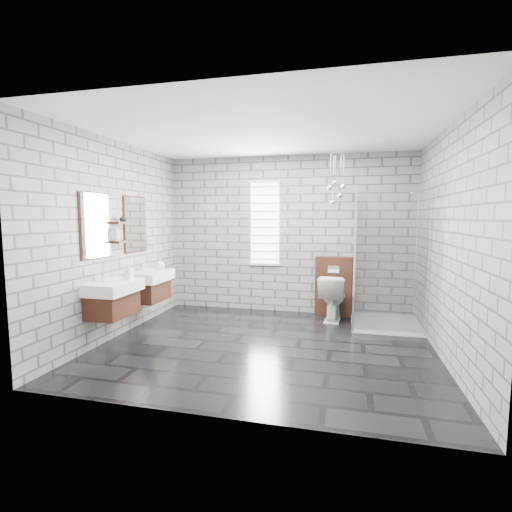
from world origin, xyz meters
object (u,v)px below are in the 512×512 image
at_px(vanity_left, 111,288).
at_px(shower_enclosure, 380,294).
at_px(cistern_panel, 333,286).
at_px(toilet, 333,297).
at_px(vanity_right, 148,277).

bearing_deg(vanity_left, shower_enclosure, 26.25).
xyz_separation_m(vanity_left, cistern_panel, (2.71, 2.20, -0.26)).
xyz_separation_m(cistern_panel, toilet, (0.00, -0.25, -0.13)).
relative_size(vanity_left, toilet, 2.13).
relative_size(vanity_left, shower_enclosure, 0.77).
bearing_deg(cistern_panel, shower_enclosure, -36.41).
height_order(vanity_left, toilet, vanity_left).
relative_size(cistern_panel, shower_enclosure, 0.49).
distance_m(vanity_left, cistern_panel, 3.50).
height_order(shower_enclosure, toilet, shower_enclosure).
bearing_deg(vanity_right, vanity_left, -90.00).
bearing_deg(shower_enclosure, cistern_panel, 143.59).
height_order(vanity_right, cistern_panel, vanity_right).
height_order(vanity_left, vanity_right, same).
bearing_deg(shower_enclosure, vanity_left, -153.75).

